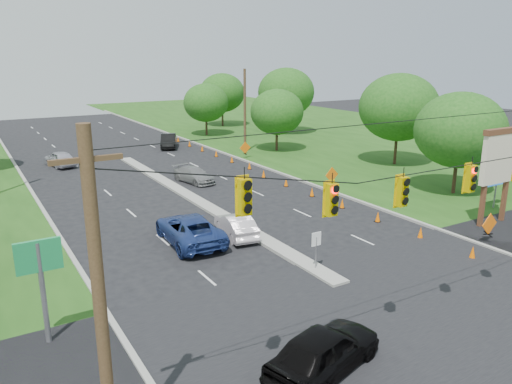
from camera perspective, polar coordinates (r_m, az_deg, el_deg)
ground at (r=21.49m, az=16.88°, el=-14.33°), size 160.00×160.00×0.00m
grass_right at (r=55.74m, az=22.75°, el=3.44°), size 40.00×160.00×0.06m
cross_street at (r=21.49m, az=16.88°, el=-14.33°), size 160.00×14.00×0.02m
curb_left at (r=43.64m, az=-24.40°, el=0.20°), size 0.25×110.00×0.16m
curb_right at (r=49.83m, az=-0.80°, el=3.35°), size 0.25×110.00×0.16m
median at (r=37.60m, az=-7.24°, el=-0.80°), size 1.00×34.00×0.18m
median_sign at (r=24.80m, az=6.90°, el=-5.88°), size 0.55×0.06×2.05m
signal_span at (r=18.92m, az=20.16°, el=-2.31°), size 25.60×0.32×9.00m
utility_pole_far_right at (r=54.58m, az=-1.28°, el=9.19°), size 0.28×0.28×9.00m
pylon_sign at (r=34.62m, az=25.99°, el=3.16°), size 5.90×2.30×6.12m
cone_0 at (r=28.88m, az=23.51°, el=-6.34°), size 0.32×0.32×0.70m
cone_1 at (r=30.86m, az=18.29°, el=-4.44°), size 0.32×0.32×0.70m
cone_2 at (r=33.09m, az=13.75°, el=-2.76°), size 0.32×0.32×0.70m
cone_3 at (r=35.53m, az=9.82°, el=-1.28°), size 0.32×0.32×0.70m
cone_4 at (r=38.14m, az=6.42°, el=0.01°), size 0.32×0.32×0.70m
cone_5 at (r=40.88m, az=3.46°, el=1.13°), size 0.32×0.32×0.70m
cone_6 at (r=43.72m, az=0.88°, el=2.10°), size 0.32×0.32×0.70m
cone_7 at (r=46.95m, az=-0.75°, el=3.04°), size 0.32×0.32×0.70m
cone_8 at (r=49.94m, az=-2.77°, el=3.77°), size 0.32×0.32×0.70m
cone_9 at (r=53.00m, az=-4.57°, el=4.42°), size 0.32×0.32×0.70m
cone_10 at (r=56.10m, az=-6.17°, el=4.99°), size 0.32×0.32×0.70m
cone_11 at (r=59.25m, az=-7.60°, el=5.50°), size 0.32×0.32×0.70m
cone_12 at (r=62.44m, az=-8.89°, el=5.96°), size 0.32×0.32×0.70m
cone_13 at (r=65.66m, az=-10.06°, el=6.37°), size 0.32×0.32×0.70m
work_sign_0 at (r=31.30m, az=25.11°, el=-3.44°), size 1.27×0.58×1.37m
work_sign_1 at (r=40.35m, az=8.65°, el=1.87°), size 1.27×0.58×1.37m
work_sign_2 at (r=51.66m, az=-1.25°, el=5.02°), size 1.27×0.58×1.37m
tree_7 at (r=40.72m, az=22.26°, el=6.57°), size 6.72×6.72×7.84m
tree_8 at (r=50.10m, az=16.00°, el=9.29°), size 7.56×7.56×8.82m
tree_9 at (r=55.56m, az=2.42°, el=9.12°), size 5.88×5.88×6.86m
tree_10 at (r=68.16m, az=3.47°, el=11.32°), size 7.56×7.56×8.82m
tree_11 at (r=75.62m, az=-3.90°, el=11.25°), size 6.72×6.72×7.84m
tree_12 at (r=66.77m, az=-5.76°, el=10.12°), size 5.88×5.88×6.86m
black_sedan at (r=17.77m, az=7.78°, el=-17.45°), size 5.18×3.23×1.65m
white_sedan at (r=29.53m, az=-2.30°, el=-3.84°), size 2.07×4.33×1.37m
blue_pickup at (r=28.78m, az=-7.62°, el=-4.22°), size 3.06×6.03×1.63m
silver_car_far at (r=42.40m, az=-7.10°, el=1.97°), size 2.63×4.69×1.28m
silver_car_oncoming at (r=51.70m, az=-21.50°, el=3.58°), size 2.59×4.74×1.53m
dark_car_receding at (r=58.84m, az=-9.96°, el=5.77°), size 3.44×5.07×1.58m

